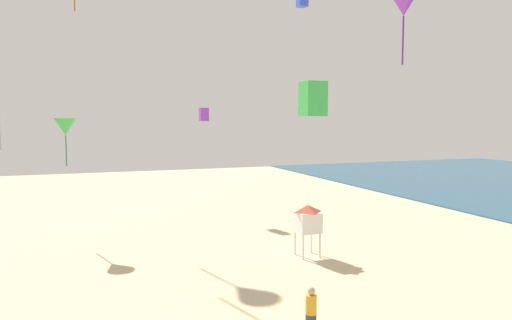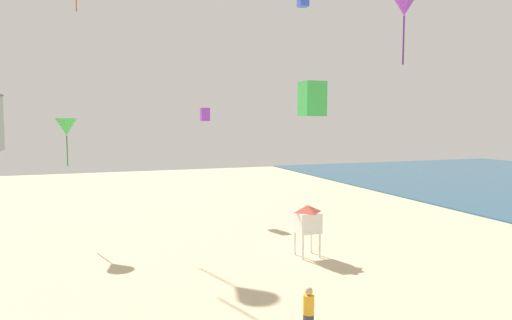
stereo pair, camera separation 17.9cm
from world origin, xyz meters
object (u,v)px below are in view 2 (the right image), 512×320
(lifeguard_stand, at_px, (307,219))
(kite_green_delta, at_px, (66,127))
(kite_flyer, at_px, (309,310))
(kite_purple_box, at_px, (205,114))
(kite_purple_delta, at_px, (404,2))
(kite_green_box, at_px, (312,99))

(lifeguard_stand, relative_size, kite_green_delta, 0.92)
(kite_flyer, relative_size, kite_purple_box, 1.70)
(kite_purple_box, bearing_deg, kite_flyer, -95.59)
(kite_purple_box, xyz_separation_m, kite_green_delta, (-9.31, -4.53, -0.82))
(kite_green_delta, bearing_deg, lifeguard_stand, -38.41)
(lifeguard_stand, height_order, kite_purple_delta, kite_purple_delta)
(kite_purple_delta, distance_m, kite_green_delta, 19.96)
(kite_flyer, bearing_deg, kite_purple_delta, 67.77)
(kite_purple_box, distance_m, kite_green_box, 16.00)
(kite_green_delta, bearing_deg, kite_purple_box, 25.92)
(kite_green_delta, bearing_deg, kite_green_box, -48.94)
(lifeguard_stand, bearing_deg, kite_flyer, -127.36)
(lifeguard_stand, xyz_separation_m, kite_green_box, (-1.14, -2.64, 5.72))
(kite_flyer, xyz_separation_m, kite_purple_delta, (9.75, 8.60, 11.95))
(lifeguard_stand, height_order, kite_green_delta, kite_green_delta)
(lifeguard_stand, xyz_separation_m, kite_purple_delta, (5.86, 0.63, 11.03))
(kite_purple_delta, relative_size, kite_purple_box, 4.11)
(lifeguard_stand, bearing_deg, kite_purple_box, 86.37)
(lifeguard_stand, xyz_separation_m, kite_green_delta, (-11.12, 8.82, 4.46))
(kite_purple_delta, height_order, kite_green_delta, kite_purple_delta)
(kite_purple_delta, bearing_deg, kite_purple_box, 121.09)
(kite_purple_delta, distance_m, kite_purple_box, 15.91)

